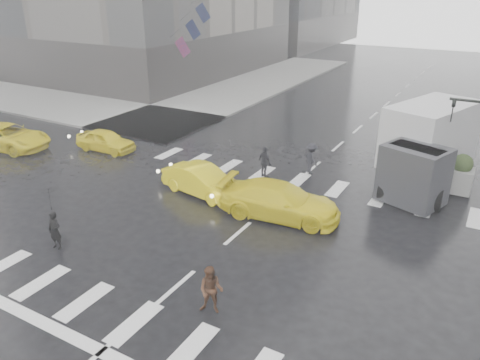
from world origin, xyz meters
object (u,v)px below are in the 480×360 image
Objects in this scene: taxi_front at (106,141)px; box_truck at (426,145)px; pedestrian_brown at (211,290)px; taxi_mid at (202,181)px.

taxi_front is 17.26m from box_truck.
pedestrian_brown is 15.93m from taxi_front.
box_truck is (3.62, 13.09, 1.22)m from pedestrian_brown.
pedestrian_brown is 13.64m from box_truck.
box_truck reaches higher than taxi_mid.
taxi_mid is (8.22, -2.24, 0.06)m from taxi_front.
pedestrian_brown is at bearing -86.72° from box_truck.
box_truck reaches higher than pedestrian_brown.
taxi_front is at bearing 84.78° from taxi_mid.
box_truck is (16.72, 4.04, 1.38)m from taxi_front.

